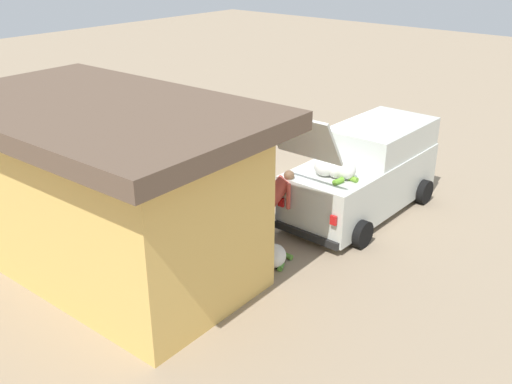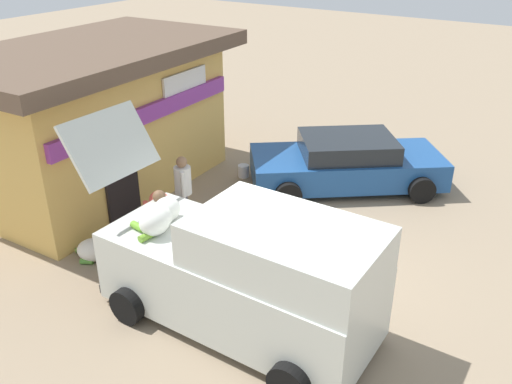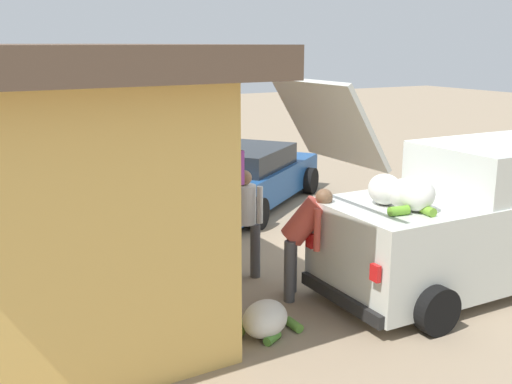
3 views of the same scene
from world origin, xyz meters
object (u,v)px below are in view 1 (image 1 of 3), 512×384
delivery_van (366,171)px  parked_sedan (181,146)px  unloaded_banana_pile (274,256)px  customer_bending (277,198)px  storefront_bar (107,187)px  vendor_standing (230,189)px  paint_bucket (138,194)px

delivery_van → parked_sedan: bearing=8.4°
unloaded_banana_pile → customer_bending: bearing=-54.0°
storefront_bar → parked_sedan: 5.84m
parked_sedan → vendor_standing: 4.17m
vendor_standing → storefront_bar: bearing=79.8°
paint_bucket → parked_sedan: bearing=-69.0°
storefront_bar → vendor_standing: 3.00m
delivery_van → customer_bending: (0.76, 2.43, -0.08)m
unloaded_banana_pile → paint_bucket: 4.61m
delivery_van → unloaded_banana_pile: 3.53m
customer_bending → unloaded_banana_pile: size_ratio=1.58×
unloaded_banana_pile → paint_bucket: bearing=-3.5°
delivery_van → vendor_standing: size_ratio=3.07×
storefront_bar → vendor_standing: storefront_bar is taller
unloaded_banana_pile → paint_bucket: (4.60, -0.28, -0.05)m
delivery_van → parked_sedan: size_ratio=1.06×
storefront_bar → parked_sedan: storefront_bar is taller
delivery_van → unloaded_banana_pile: delivery_van is taller
unloaded_banana_pile → parked_sedan: bearing=-25.5°
delivery_van → vendor_standing: delivery_van is taller
customer_bending → unloaded_banana_pile: (-0.74, 1.01, -0.72)m
parked_sedan → vendor_standing: size_ratio=2.89×
storefront_bar → delivery_van: (-2.36, -5.57, -0.76)m
storefront_bar → parked_sedan: bearing=-56.4°
delivery_van → paint_bucket: (4.63, 3.16, -0.85)m
storefront_bar → delivery_van: bearing=-113.0°
delivery_van → customer_bending: size_ratio=3.22×
vendor_standing → delivery_van: bearing=-124.0°
paint_bucket → delivery_van: bearing=-145.7°
unloaded_banana_pile → vendor_standing: bearing=-20.9°
customer_bending → paint_bucket: bearing=10.7°
storefront_bar → unloaded_banana_pile: bearing=-137.6°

